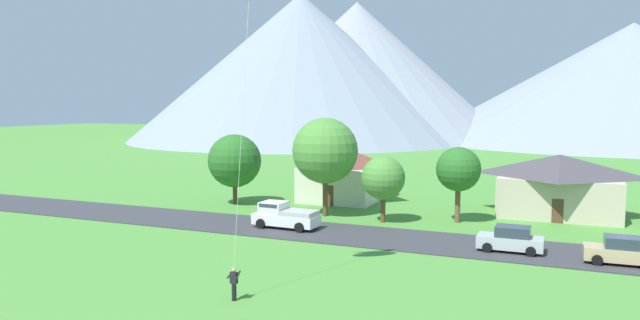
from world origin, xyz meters
TOP-DOWN VIEW (x-y plane):
  - road_strip at (0.00, 27.55)m, footprint 160.00×6.78m
  - mountain_far_west_ridge at (-44.64, 141.09)m, footprint 81.78×81.78m
  - mountain_far_east_ridge at (-55.64, 128.06)m, footprint 88.92×88.92m
  - mountain_central_ridge at (23.95, 156.13)m, footprint 107.04×107.04m
  - house_leftmost at (9.12, 42.27)m, footprint 10.72×8.52m
  - house_left_center at (-11.17, 42.20)m, footprint 7.90×8.35m
  - tree_near_left at (-20.07, 35.87)m, footprint 5.17×5.17m
  - tree_left_of_center at (-9.65, 33.71)m, footprint 5.71×5.71m
  - tree_center at (-4.21, 33.05)m, footprint 3.61×3.61m
  - tree_right_of_center at (1.49, 35.43)m, footprint 3.66×3.66m
  - parked_car_tan_west_end at (12.96, 26.41)m, footprint 4.25×2.17m
  - parked_car_silver_mid_west at (6.45, 26.95)m, footprint 4.21×2.09m
  - pickup_truck_white_west_side at (-10.61, 27.65)m, footprint 5.28×2.49m

SIDE VIEW (x-z plane):
  - road_strip at x=0.00m, z-range 0.00..0.08m
  - parked_car_tan_west_end at x=12.96m, z-range 0.03..1.71m
  - parked_car_silver_mid_west at x=6.45m, z-range 0.03..1.71m
  - pickup_truck_white_west_side at x=-10.61m, z-range 0.06..2.06m
  - house_leftmost at x=9.12m, z-range 0.10..5.45m
  - house_left_center at x=-11.17m, z-range 0.10..5.52m
  - tree_center at x=-4.21m, z-range 0.93..6.45m
  - tree_near_left at x=-20.07m, z-range 0.82..7.66m
  - tree_right_of_center at x=1.49m, z-range 1.27..7.54m
  - tree_left_of_center at x=-9.65m, z-range 1.43..10.02m
  - mountain_central_ridge at x=23.95m, z-range 0.00..29.88m
  - mountain_far_west_ridge at x=-44.64m, z-range 0.00..37.12m
  - mountain_far_east_ridge at x=-55.64m, z-range 0.00..38.00m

